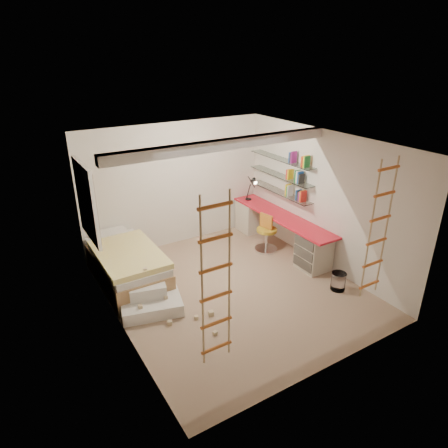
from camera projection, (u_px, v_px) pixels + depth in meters
floor at (233, 289)px, 7.06m from camera, size 4.50×4.50×0.00m
ceiling_beam at (224, 144)px, 6.28m from camera, size 4.00×0.18×0.16m
window_frame at (86, 202)px, 6.67m from camera, size 0.06×1.15×1.35m
window_blind at (89, 202)px, 6.69m from camera, size 0.02×1.00×1.20m
rope_ladder_left at (216, 283)px, 4.44m from camera, size 0.41×0.04×2.13m
rope_ladder_right at (378, 230)px, 5.72m from camera, size 0.41×0.04×2.13m
waste_bin at (338, 281)px, 7.00m from camera, size 0.26×0.26×0.32m
desk at (280, 230)px, 8.39m from camera, size 0.56×2.80×0.75m
shelves at (280, 176)px, 8.23m from camera, size 0.25×1.80×0.71m
bed at (127, 265)px, 7.18m from camera, size 1.02×2.00×0.69m
task_lamp at (253, 185)px, 8.82m from camera, size 0.14×0.36×0.57m
swivel_chair at (266, 237)px, 8.31m from camera, size 0.57×0.57×0.81m
play_platform at (150, 299)px, 6.49m from camera, size 1.11×0.95×0.42m
toy_blocks at (169, 299)px, 6.32m from camera, size 1.05×1.32×0.69m
books at (281, 171)px, 8.19m from camera, size 0.14×0.58×0.92m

